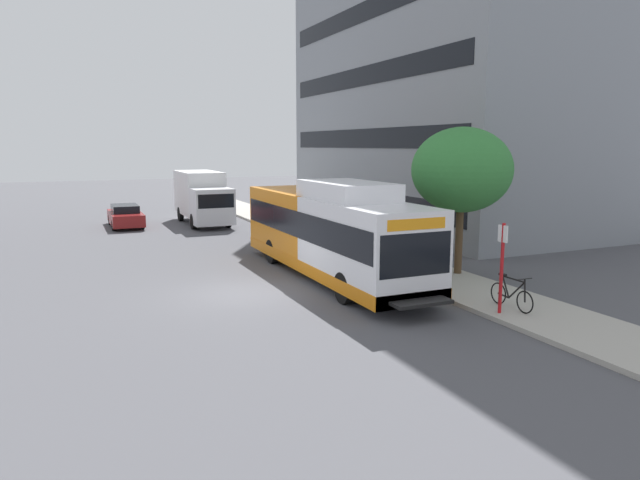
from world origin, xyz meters
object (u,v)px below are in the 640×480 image
object	(u,v)px
bus_stop_sign_pole	(502,261)
transit_bus	(330,232)
bicycle_parked	(511,295)
street_tree_near_stop	(462,170)
parked_car_far_lane	(126,216)
box_truck_background	(202,196)

from	to	relation	value
bus_stop_sign_pole	transit_bus	bearing A→B (deg)	108.85
bicycle_parked	street_tree_near_stop	world-z (taller)	street_tree_near_stop
bus_stop_sign_pole	parked_car_far_lane	world-z (taller)	bus_stop_sign_pole
bicycle_parked	box_truck_background	bearing A→B (deg)	99.76
box_truck_background	street_tree_near_stop	bearing A→B (deg)	-73.50
transit_bus	bicycle_parked	size ratio (longest dim) A/B	6.96
bus_stop_sign_pole	street_tree_near_stop	xyz separation A→B (m)	(2.14, 4.73, 2.34)
box_truck_background	parked_car_far_lane	bearing A→B (deg)	173.51
box_truck_background	bus_stop_sign_pole	bearing A→B (deg)	-81.79
transit_bus	box_truck_background	world-z (taller)	transit_bus
bus_stop_sign_pole	box_truck_background	world-z (taller)	box_truck_background
bus_stop_sign_pole	bicycle_parked	distance (m)	1.26
street_tree_near_stop	box_truck_background	size ratio (longest dim) A/B	0.77
bus_stop_sign_pole	bicycle_parked	xyz separation A→B (m)	(0.61, 0.21, -1.09)
bicycle_parked	box_truck_background	size ratio (longest dim) A/B	0.25
bicycle_parked	parked_car_far_lane	bearing A→B (deg)	109.90
bus_stop_sign_pole	parked_car_far_lane	xyz separation A→B (m)	(-7.94, 23.83, -0.99)
parked_car_far_lane	bus_stop_sign_pole	bearing A→B (deg)	-71.57
parked_car_far_lane	box_truck_background	world-z (taller)	box_truck_background
street_tree_near_stop	box_truck_background	bearing A→B (deg)	106.50
street_tree_near_stop	bicycle_parked	bearing A→B (deg)	-108.71
bicycle_parked	bus_stop_sign_pole	bearing A→B (deg)	-161.30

